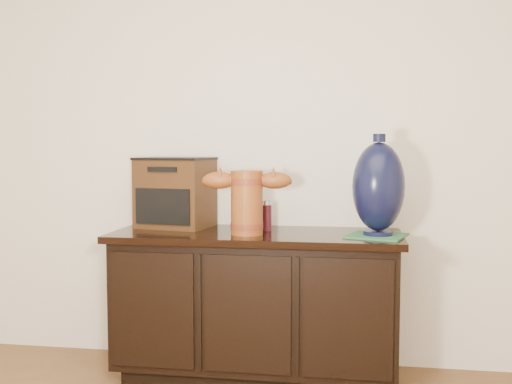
% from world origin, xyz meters
% --- Properties ---
extents(sideboard, '(1.46, 0.56, 0.75)m').
position_xyz_m(sideboard, '(0.00, 2.23, 0.39)').
color(sideboard, black).
rests_on(sideboard, ground).
extents(terracotta_vessel, '(0.45, 0.18, 0.32)m').
position_xyz_m(terracotta_vessel, '(-0.03, 2.14, 0.93)').
color(terracotta_vessel, brown).
rests_on(terracotta_vessel, sideboard).
extents(tv_radio, '(0.42, 0.36, 0.38)m').
position_xyz_m(tv_radio, '(-0.46, 2.36, 0.94)').
color(tv_radio, '#3B210E').
rests_on(tv_radio, sideboard).
extents(green_mat, '(0.33, 0.33, 0.01)m').
position_xyz_m(green_mat, '(0.60, 2.17, 0.76)').
color(green_mat, '#2B6038').
rests_on(green_mat, sideboard).
extents(lamp_base, '(0.31, 0.31, 0.49)m').
position_xyz_m(lamp_base, '(0.60, 2.17, 0.99)').
color(lamp_base, black).
rests_on(lamp_base, green_mat).
extents(spray_can, '(0.05, 0.05, 0.16)m').
position_xyz_m(spray_can, '(0.04, 2.29, 0.83)').
color(spray_can, maroon).
rests_on(spray_can, sideboard).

